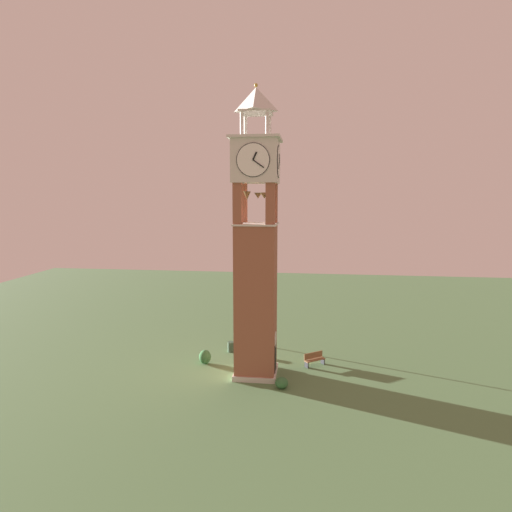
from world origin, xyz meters
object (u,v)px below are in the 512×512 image
object	(u,v)px
park_bench	(314,359)
lamp_post	(265,314)
clock_tower	(256,256)
trash_bin	(231,347)

from	to	relation	value
park_bench	lamp_post	xyz separation A→B (m)	(3.56, 3.97, 2.23)
clock_tower	lamp_post	world-z (taller)	clock_tower
trash_bin	lamp_post	bearing A→B (deg)	-58.26
clock_tower	trash_bin	xyz separation A→B (m)	(4.09, 2.52, -7.82)
park_bench	lamp_post	world-z (taller)	lamp_post
park_bench	lamp_post	distance (m)	5.78
park_bench	trash_bin	bearing A→B (deg)	72.90
lamp_post	trash_bin	world-z (taller)	lamp_post
park_bench	trash_bin	distance (m)	6.80
clock_tower	park_bench	xyz separation A→B (m)	(2.09, -3.98, -7.74)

